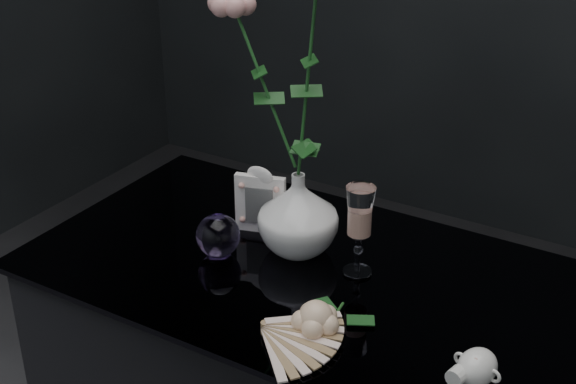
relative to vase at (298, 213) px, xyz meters
The scene contains 8 objects.
vase is the anchor object (origin of this frame).
wine_glass 0.13m from the vase, ahead, with size 0.05×0.05×0.17m, color white, non-canonical shape.
picture_frame 0.11m from the vase, 164.99° to the left, with size 0.10×0.08×0.14m, color white, non-canonical shape.
paperweight 0.16m from the vase, 142.52° to the right, with size 0.08×0.08×0.08m, color #8D6EB3, non-canonical shape.
paper_fan 0.28m from the vase, 70.99° to the right, with size 0.25×0.20×0.03m, color #F5ECC4, non-canonical shape.
loose_rose 0.27m from the vase, 53.39° to the right, with size 0.13×0.17×0.06m, color beige, non-canonical shape.
pearl_jar 0.46m from the vase, 24.74° to the right, with size 0.19×0.20×0.06m, color white, non-canonical shape.
roses 0.28m from the vase, behind, with size 0.25×0.11×0.45m.
Camera 1 is at (0.60, -1.04, 1.55)m, focal length 50.00 mm.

